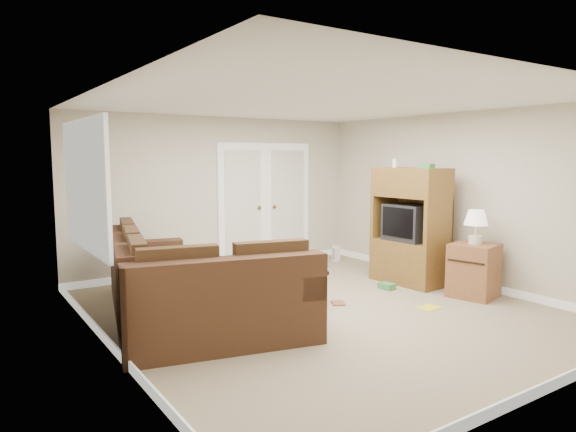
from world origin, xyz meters
TOP-DOWN VIEW (x-y plane):
  - floor at (0.00, 0.00)m, footprint 5.50×5.50m
  - ceiling at (0.00, 0.00)m, footprint 5.00×5.50m
  - wall_left at (-2.50, 0.00)m, footprint 0.02×5.50m
  - wall_right at (2.50, 0.00)m, footprint 0.02×5.50m
  - wall_back at (0.00, 2.75)m, footprint 5.00×0.02m
  - wall_front at (0.00, -2.75)m, footprint 5.00×0.02m
  - baseboards at (0.00, 0.00)m, footprint 5.00×5.50m
  - french_doors at (0.85, 2.71)m, footprint 1.80×0.05m
  - window_left at (-2.46, 1.00)m, footprint 0.05×1.92m
  - sectional_sofa at (-1.61, 0.51)m, footprint 2.15×3.34m
  - coffee_table at (-0.15, 0.62)m, footprint 0.68×1.09m
  - tv_armoire at (1.91, 0.38)m, footprint 0.64×1.09m
  - side_cabinet at (2.06, -0.63)m, footprint 0.67×0.67m
  - space_heater at (2.02, 2.22)m, footprint 0.11×0.10m
  - floor_magazine at (1.17, -0.65)m, footprint 0.29×0.24m
  - floor_greenbox at (1.38, 0.29)m, footprint 0.18×0.23m
  - floor_book at (0.28, 0.15)m, footprint 0.24×0.27m

SIDE VIEW (x-z plane):
  - floor at x=0.00m, z-range 0.00..0.00m
  - floor_magazine at x=1.17m, z-range 0.00..0.01m
  - floor_book at x=0.28m, z-range 0.00..0.02m
  - floor_greenbox at x=1.38m, z-range 0.00..0.08m
  - baseboards at x=0.00m, z-range 0.00..0.10m
  - space_heater at x=2.02m, z-range 0.00..0.28m
  - coffee_table at x=-0.15m, z-range -0.12..0.57m
  - sectional_sofa at x=-1.61m, z-range -0.10..0.82m
  - side_cabinet at x=2.06m, z-range -0.16..1.00m
  - tv_armoire at x=1.91m, z-range -0.05..1.77m
  - french_doors at x=0.85m, z-range -0.03..2.10m
  - wall_left at x=-2.50m, z-range 0.00..2.50m
  - wall_right at x=2.50m, z-range 0.00..2.50m
  - wall_back at x=0.00m, z-range 0.00..2.50m
  - wall_front at x=0.00m, z-range 0.00..2.50m
  - window_left at x=-2.46m, z-range 0.84..2.26m
  - ceiling at x=0.00m, z-range 2.49..2.51m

